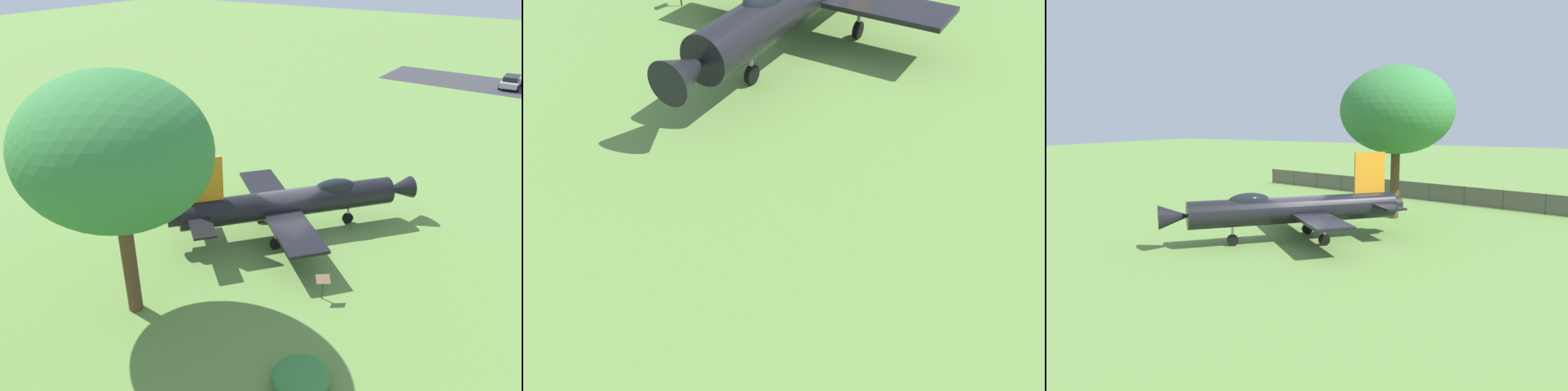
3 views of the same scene
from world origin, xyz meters
TOP-DOWN VIEW (x-y plane):
  - ground_plane at (0.00, 0.00)m, footprint 200.00×200.00m

SIDE VIEW (x-z plane):
  - ground_plane at x=0.00m, z-range 0.00..0.00m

